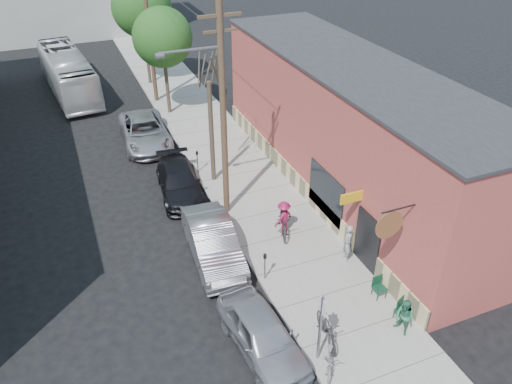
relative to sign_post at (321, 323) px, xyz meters
name	(u,v)px	position (x,y,z in m)	size (l,w,h in m)	color
ground	(210,292)	(-2.35, 4.54, -1.83)	(120.00, 120.00, 0.00)	black
sidewalk	(221,151)	(1.90, 15.54, -1.76)	(4.50, 58.00, 0.15)	#9C9790
cafe_building	(348,129)	(6.64, 9.53, 1.47)	(6.60, 20.20, 6.61)	#A8443E
sign_post	(321,323)	(0.00, 0.00, 0.00)	(0.07, 0.45, 2.80)	slate
parking_meter_near	(265,262)	(-0.10, 4.29, -0.85)	(0.14, 0.14, 1.24)	slate
parking_meter_far	(197,158)	(-0.10, 13.62, -0.85)	(0.14, 0.14, 1.24)	slate
utility_pole_near	(222,110)	(0.04, 9.45, 3.58)	(3.57, 0.28, 10.00)	#503A28
utility_pole_far	(148,27)	(0.10, 24.74, 3.51)	(1.80, 0.28, 10.00)	#503A28
tree_bare	(211,133)	(0.45, 12.54, 1.04)	(0.24, 0.24, 5.45)	#44392C
tree_leafy_mid	(162,38)	(0.45, 22.25, 3.40)	(3.82, 3.82, 7.00)	#44392C
tree_leafy_far	(142,7)	(0.45, 28.51, 4.00)	(4.36, 4.36, 7.87)	#44392C
patio_chair_a	(380,288)	(3.57, 1.68, -1.24)	(0.50, 0.50, 0.88)	#0F3825
patio_chair_b	(402,310)	(3.66, 0.37, -1.24)	(0.50, 0.50, 0.88)	#0F3825
patron_grey	(347,243)	(3.54, 4.08, -0.82)	(0.63, 0.41, 1.73)	gray
patron_green	(404,317)	(3.31, -0.15, -0.95)	(0.71, 0.56, 1.47)	#2D7252
cyclist	(284,217)	(1.91, 6.84, -0.87)	(1.04, 0.60, 1.62)	maroon
cyclist_bike	(283,222)	(1.91, 6.84, -1.11)	(0.75, 2.17, 1.14)	black
parked_bike_a	(327,328)	(0.62, 0.56, -1.11)	(0.54, 1.92, 1.15)	black
parked_bike_b	(331,357)	(0.21, -0.47, -1.23)	(0.60, 1.73, 0.91)	slate
car_0	(262,334)	(-1.55, 1.15, -1.07)	(1.81, 4.50, 1.53)	#A7A8AF
car_1	(213,242)	(-1.55, 6.46, -0.99)	(1.79, 5.12, 1.69)	gray
car_2	(179,182)	(-1.55, 12.00, -1.11)	(2.01, 4.95, 1.44)	black
car_3	(145,132)	(-2.00, 18.38, -1.03)	(2.68, 5.81, 1.61)	#9E9FA5
bus	(68,73)	(-5.47, 28.95, -0.29)	(2.60, 11.10, 3.09)	white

